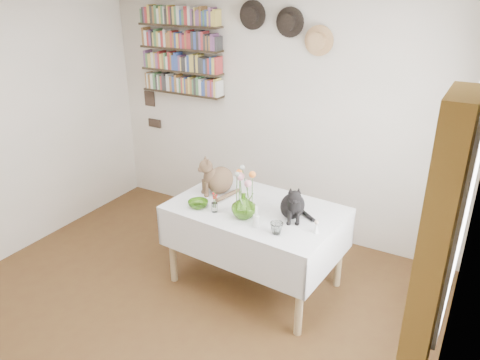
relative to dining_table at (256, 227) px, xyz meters
The scene contains 16 objects.
room 1.37m from the dining_table, 108.30° to the right, with size 4.08×4.58×2.58m.
window 1.82m from the dining_table, 11.82° to the right, with size 0.12×1.52×1.32m.
curtain 2.05m from the dining_table, 39.40° to the right, with size 0.12×0.38×2.10m, color brown.
dining_table is the anchor object (origin of this frame).
tabby_cat 0.59m from the dining_table, 163.84° to the left, with size 0.25×0.31×0.37m, color brown, non-canonical shape.
black_cat 0.49m from the dining_table, ahead, with size 0.21×0.27×0.32m, color black, non-canonical shape.
flower_vase 0.36m from the dining_table, 92.13° to the right, with size 0.21×0.21×0.21m, color #86CA3C.
green_bowl 0.54m from the dining_table, 152.26° to the right, with size 0.18×0.18×0.05m, color #86CA3C.
drinking_glass 0.52m from the dining_table, 42.25° to the right, with size 0.10×0.10×0.10m, color white.
candlestick 0.42m from the dining_table, 61.98° to the right, with size 0.05×0.05×0.18m.
berry_jar 0.46m from the dining_table, 138.62° to the right, with size 0.05×0.05×0.21m.
porcelain_figurine 0.66m from the dining_table, 13.44° to the right, with size 0.06×0.06×0.11m.
flower_bouquet 0.56m from the dining_table, 93.23° to the right, with size 0.17×0.12×0.39m.
bookshelf_unit 2.19m from the dining_table, 145.14° to the left, with size 1.00×0.16×0.91m.
wall_hats 1.92m from the dining_table, 103.75° to the left, with size 0.98×0.09×0.48m.
wall_art_plaques 2.35m from the dining_table, 151.30° to the left, with size 0.21×0.02×0.44m.
Camera 1 is at (2.02, -2.05, 2.60)m, focal length 35.00 mm.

